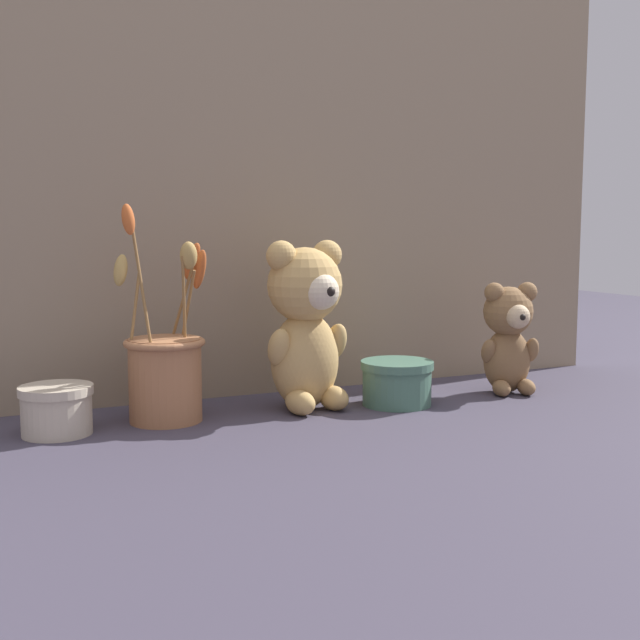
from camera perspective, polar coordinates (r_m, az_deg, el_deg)
The scene contains 7 objects.
ground_plane at distance 1.23m, azimuth 0.38°, elevation -6.47°, with size 4.00×4.00×0.00m, color #3D3847.
backdrop_wall at distance 1.36m, azimuth -2.60°, elevation 11.40°, with size 1.26×0.02×0.78m.
teddy_bear_large at distance 1.22m, azimuth -0.99°, elevation -0.13°, with size 0.14×0.13×0.26m.
teddy_bear_medium at distance 1.38m, azimuth 13.36°, elevation -1.10°, with size 0.10×0.09×0.19m.
flower_vase at distance 1.17m, azimuth -10.92°, elevation -3.42°, with size 0.14×0.12×0.31m.
decorative_tin_tall at distance 1.27m, azimuth 5.49°, elevation -4.45°, with size 0.11×0.11×0.07m.
decorative_tin_short at distance 1.14m, azimuth -18.22°, elevation -6.08°, with size 0.10×0.10×0.07m.
Camera 1 is at (-0.50, -1.09, 0.28)m, focal length 45.00 mm.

